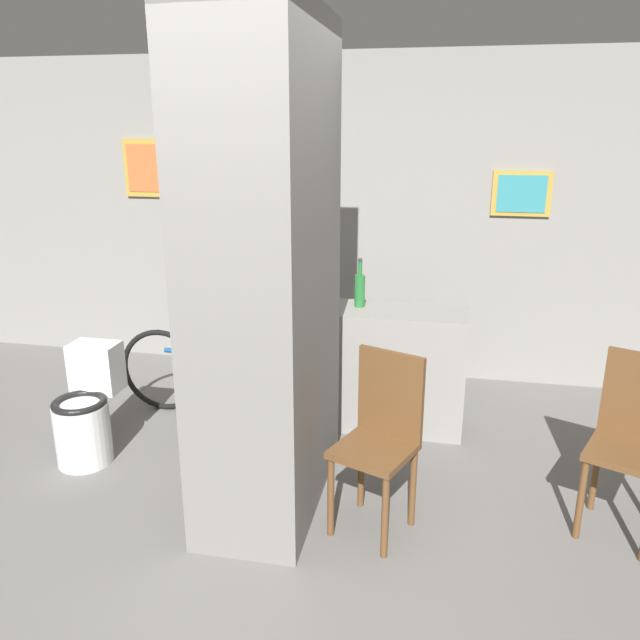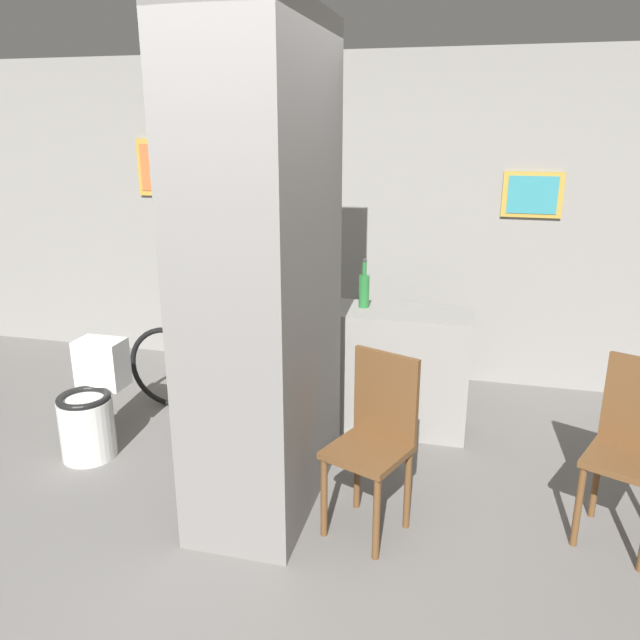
% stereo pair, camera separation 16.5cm
% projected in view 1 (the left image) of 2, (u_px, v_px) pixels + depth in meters
% --- Properties ---
extents(ground_plane, '(14.00, 14.00, 0.00)m').
position_uv_depth(ground_plane, '(230.00, 558.00, 3.09)').
color(ground_plane, slate).
extents(wall_back, '(8.00, 0.09, 2.60)m').
position_uv_depth(wall_back, '(329.00, 220.00, 5.16)').
color(wall_back, gray).
rests_on(wall_back, ground_plane).
extents(pillar_center, '(0.60, 1.19, 2.60)m').
position_uv_depth(pillar_center, '(267.00, 276.00, 3.25)').
color(pillar_center, gray).
rests_on(pillar_center, ground_plane).
extents(counter_shelf, '(1.16, 0.44, 0.85)m').
position_uv_depth(counter_shelf, '(380.00, 367.00, 4.37)').
color(counter_shelf, gray).
rests_on(counter_shelf, ground_plane).
extents(toilet, '(0.34, 0.50, 0.72)m').
position_uv_depth(toilet, '(87.00, 412.00, 3.95)').
color(toilet, white).
rests_on(toilet, ground_plane).
extents(chair_near_pillar, '(0.48, 0.48, 0.96)m').
position_uv_depth(chair_near_pillar, '(380.00, 435.00, 3.21)').
color(chair_near_pillar, brown).
rests_on(chair_near_pillar, ground_plane).
extents(chair_by_doorway, '(0.49, 0.49, 0.96)m').
position_uv_depth(chair_by_doorway, '(632.00, 438.00, 3.18)').
color(chair_by_doorway, brown).
rests_on(chair_by_doorway, ground_plane).
extents(bicycle, '(1.59, 0.42, 0.68)m').
position_uv_depth(bicycle, '(223.00, 373.00, 4.52)').
color(bicycle, black).
rests_on(bicycle, ground_plane).
extents(bottle_tall, '(0.07, 0.07, 0.34)m').
position_uv_depth(bottle_tall, '(360.00, 289.00, 4.27)').
color(bottle_tall, '#267233').
rests_on(bottle_tall, counter_shelf).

